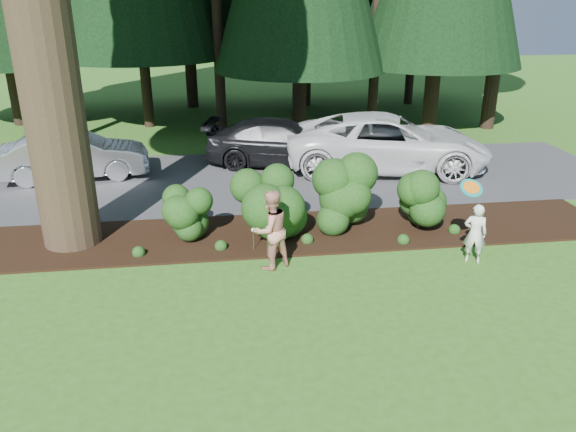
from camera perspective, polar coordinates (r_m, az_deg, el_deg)
The scene contains 11 objects.
ground at distance 10.29m, azimuth 0.93°, elevation -9.15°, with size 80.00×80.00×0.00m, color #345F1B.
mulch_bed at distance 13.15m, azimuth -1.18°, elevation -1.81°, with size 16.00×2.50×0.05m, color black.
driveway at distance 17.11m, azimuth -2.82°, elevation 3.82°, with size 22.00×6.00×0.03m, color #38383A.
shrub_row at distance 12.86m, azimuth 2.26°, elevation 1.38°, with size 6.53×1.60×1.61m.
lily_cluster at distance 12.16m, azimuth -2.14°, elevation -1.45°, with size 0.69×0.09×0.57m.
car_silver_wagon at distance 18.10m, azimuth -20.90°, elevation 5.79°, with size 1.50×4.31×1.42m, color silver.
car_white_suv at distance 17.98m, azimuth 10.12°, elevation 7.35°, with size 2.91×6.30×1.75m, color silver.
car_dark_suv at distance 18.31m, azimuth -0.54°, elevation 7.45°, with size 2.03×4.98×1.45m, color black.
child at distance 12.24m, azimuth 18.48°, elevation -1.70°, with size 0.47×0.31×1.29m, color white.
adult at distance 11.32m, azimuth -1.77°, elevation -1.42°, with size 0.81×0.63×1.67m, color red.
frisbee at distance 11.76m, azimuth 18.13°, elevation 2.72°, with size 0.46×0.40×0.28m.
Camera 1 is at (-1.35, -8.72, 5.30)m, focal length 35.00 mm.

